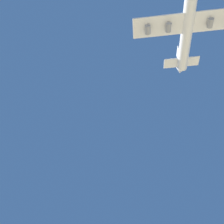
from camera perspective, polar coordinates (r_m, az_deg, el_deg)
carrier_jet at (r=140.31m, az=18.29°, el=20.57°), size 75.93×60.75×18.44m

